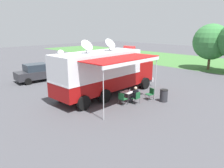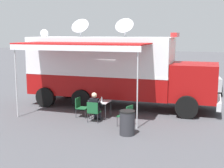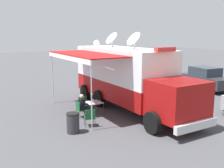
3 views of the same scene
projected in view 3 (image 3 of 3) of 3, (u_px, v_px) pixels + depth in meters
ground_plane at (121, 106)px, 15.81m from camera, size 100.00×100.00×0.00m
lot_stripe at (163, 104)px, 16.19m from camera, size 0.36×4.80×0.01m
command_truck at (128, 76)px, 14.79m from camera, size 5.23×9.60×4.53m
folding_table at (94, 103)px, 13.86m from camera, size 0.84×0.84×0.73m
water_bottle at (93, 101)px, 13.70m from camera, size 0.07×0.07×0.22m
folding_chair_at_table at (80, 108)px, 13.50m from camera, size 0.50×0.50×0.87m
folding_chair_beside_table at (84, 103)px, 14.52m from camera, size 0.50×0.50×0.87m
folding_chair_spare_by_truck at (90, 116)px, 12.15m from camera, size 0.58×0.58×0.87m
seated_responder at (83, 105)px, 13.56m from camera, size 0.68×0.57×1.25m
trash_bin at (73, 123)px, 11.45m from camera, size 0.57×0.57×0.91m
car_far_corner at (206, 78)px, 20.32m from camera, size 2.27×4.33×1.76m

